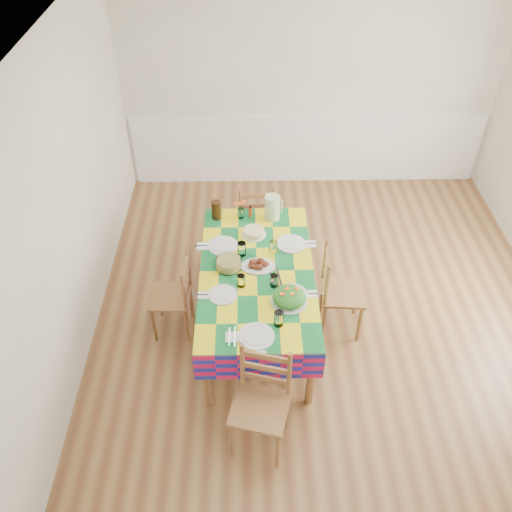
{
  "coord_description": "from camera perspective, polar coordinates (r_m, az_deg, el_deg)",
  "views": [
    {
      "loc": [
        -0.75,
        -3.63,
        3.96
      ],
      "look_at": [
        -0.69,
        -0.06,
        0.87
      ],
      "focal_mm": 38.0,
      "sensor_mm": 36.0,
      "label": 1
    }
  ],
  "objects": [
    {
      "name": "wainscot",
      "position": [
        7.07,
        5.35,
        11.3
      ],
      "size": [
        4.41,
        0.06,
        0.92
      ],
      "color": "white",
      "rests_on": "room"
    },
    {
      "name": "salad_platter",
      "position": [
        4.48,
        3.52,
        -4.36
      ],
      "size": [
        0.31,
        0.31,
        0.13
      ],
      "color": "silver",
      "rests_on": "dining_table"
    },
    {
      "name": "chair_near",
      "position": [
        4.21,
        0.55,
        -15.26
      ],
      "size": [
        0.5,
        0.49,
        0.94
      ],
      "rotation": [
        0.0,
        0.0,
        -0.26
      ],
      "color": "brown",
      "rests_on": "room"
    },
    {
      "name": "setting_left_near",
      "position": [
        4.58,
        -2.89,
        -3.54
      ],
      "size": [
        0.45,
        0.27,
        0.12
      ],
      "rotation": [
        0.0,
        0.0,
        1.57
      ],
      "color": "silver",
      "rests_on": "dining_table"
    },
    {
      "name": "pasta_bowl",
      "position": [
        4.79,
        -2.89,
        -0.82
      ],
      "size": [
        0.23,
        0.23,
        0.08
      ],
      "color": "white",
      "rests_on": "dining_table"
    },
    {
      "name": "chair_far",
      "position": [
        5.89,
        -0.09,
        4.11
      ],
      "size": [
        0.43,
        0.41,
        0.88
      ],
      "rotation": [
        0.0,
        0.0,
        3.24
      ],
      "color": "brown",
      "rests_on": "room"
    },
    {
      "name": "setting_right_far",
      "position": [
        5.01,
        3.12,
        1.16
      ],
      "size": [
        0.52,
        0.3,
        0.13
      ],
      "rotation": [
        0.0,
        0.0,
        -1.57
      ],
      "color": "silver",
      "rests_on": "dining_table"
    },
    {
      "name": "setting_left_far",
      "position": [
        4.99,
        -2.88,
        0.98
      ],
      "size": [
        0.51,
        0.31,
        0.14
      ],
      "rotation": [
        0.0,
        0.0,
        1.57
      ],
      "color": "silver",
      "rests_on": "dining_table"
    },
    {
      "name": "meat_platter",
      "position": [
        4.8,
        0.22,
        -0.95
      ],
      "size": [
        0.31,
        0.22,
        0.06
      ],
      "color": "silver",
      "rests_on": "dining_table"
    },
    {
      "name": "name_card",
      "position": [
        4.14,
        0.61,
        -10.14
      ],
      "size": [
        0.08,
        0.02,
        0.02
      ],
      "primitive_type": "cube",
      "color": "silver",
      "rests_on": "dining_table"
    },
    {
      "name": "room",
      "position": [
        4.54,
        8.78,
        5.23
      ],
      "size": [
        4.58,
        5.08,
        2.78
      ],
      "color": "brown",
      "rests_on": "ground"
    },
    {
      "name": "setting_near_head",
      "position": [
        4.26,
        0.82,
        -7.76
      ],
      "size": [
        0.46,
        0.31,
        0.14
      ],
      "color": "silver",
      "rests_on": "dining_table"
    },
    {
      "name": "setting_right_near",
      "position": [
        4.58,
        3.24,
        -3.48
      ],
      "size": [
        0.46,
        0.26,
        0.12
      ],
      "rotation": [
        0.0,
        0.0,
        -1.57
      ],
      "color": "silver",
      "rests_on": "dining_table"
    },
    {
      "name": "chair_left",
      "position": [
        5.04,
        -8.52,
        -4.26
      ],
      "size": [
        0.38,
        0.39,
        0.85
      ],
      "rotation": [
        0.0,
        0.0,
        -1.62
      ],
      "color": "brown",
      "rests_on": "room"
    },
    {
      "name": "serving_utensils",
      "position": [
        4.71,
        2.19,
        -2.37
      ],
      "size": [
        0.13,
        0.29,
        0.01
      ],
      "color": "black",
      "rests_on": "dining_table"
    },
    {
      "name": "cake",
      "position": [
        5.15,
        -0.21,
        2.49
      ],
      "size": [
        0.23,
        0.23,
        0.06
      ],
      "color": "silver",
      "rests_on": "dining_table"
    },
    {
      "name": "tea_pitcher",
      "position": [
        5.34,
        -4.2,
        4.85
      ],
      "size": [
        0.09,
        0.09,
        0.19
      ],
      "primitive_type": "cylinder",
      "color": "black",
      "rests_on": "dining_table"
    },
    {
      "name": "chair_right",
      "position": [
        5.04,
        8.65,
        -3.73
      ],
      "size": [
        0.42,
        0.44,
        0.92
      ],
      "rotation": [
        0.0,
        0.0,
        1.5
      ],
      "color": "brown",
      "rests_on": "room"
    },
    {
      "name": "flower_vase",
      "position": [
        5.34,
        -1.63,
        4.8
      ],
      "size": [
        0.12,
        0.1,
        0.2
      ],
      "color": "white",
      "rests_on": "dining_table"
    },
    {
      "name": "dining_table",
      "position": [
        4.84,
        0.09,
        -2.25
      ],
      "size": [
        1.01,
        1.88,
        0.73
      ],
      "color": "brown",
      "rests_on": "room"
    },
    {
      "name": "hot_sauce",
      "position": [
        5.36,
        -0.62,
        4.76
      ],
      "size": [
        0.03,
        0.03,
        0.13
      ],
      "primitive_type": "cylinder",
      "color": "red",
      "rests_on": "dining_table"
    },
    {
      "name": "green_pitcher",
      "position": [
        5.3,
        1.73,
        5.11
      ],
      "size": [
        0.15,
        0.15,
        0.26
      ],
      "primitive_type": "cylinder",
      "color": "#B0D999",
      "rests_on": "dining_table"
    }
  ]
}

